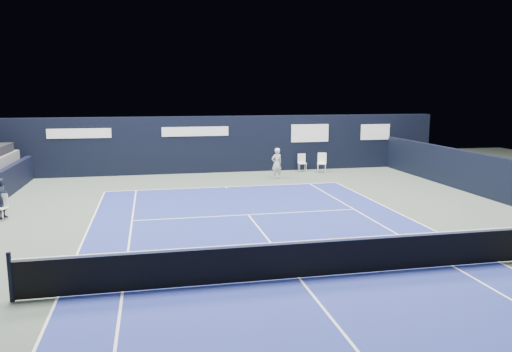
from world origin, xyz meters
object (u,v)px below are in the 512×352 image
at_px(line_judge_chair, 1,205).
at_px(tennis_player, 277,163).
at_px(tennis_net, 300,258).
at_px(folding_chair_back_b, 302,161).
at_px(folding_chair_back_a, 322,161).

xyz_separation_m(line_judge_chair, tennis_player, (11.48, 6.08, 0.28)).
distance_m(tennis_net, tennis_player, 13.94).
bearing_deg(tennis_net, folding_chair_back_b, 72.66).
xyz_separation_m(line_judge_chair, tennis_net, (8.58, -7.55, -0.01)).
height_order(folding_chair_back_b, line_judge_chair, folding_chair_back_b).
xyz_separation_m(folding_chair_back_b, tennis_net, (-4.90, -15.68, -0.06)).
bearing_deg(line_judge_chair, folding_chair_back_a, 44.50).
distance_m(folding_chair_back_a, line_judge_chair, 16.30).
bearing_deg(folding_chair_back_a, line_judge_chair, -129.71).
relative_size(folding_chair_back_b, tennis_player, 0.62).
height_order(folding_chair_back_b, tennis_net, tennis_net).
height_order(folding_chair_back_a, folding_chair_back_b, folding_chair_back_a).
height_order(folding_chair_back_b, tennis_player, tennis_player).
bearing_deg(folding_chair_back_b, line_judge_chair, -144.26).
bearing_deg(folding_chair_back_a, folding_chair_back_b, 171.65).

